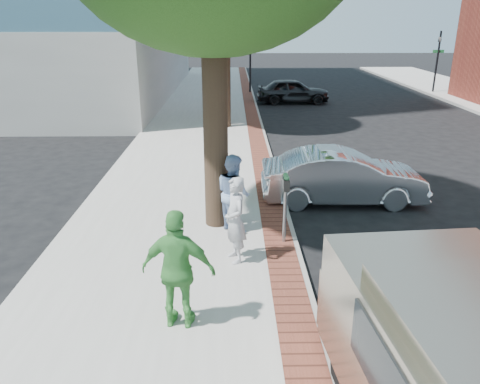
{
  "coord_description": "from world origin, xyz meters",
  "views": [
    {
      "loc": [
        -0.25,
        -7.77,
        4.48
      ],
      "look_at": [
        -0.1,
        1.05,
        1.2
      ],
      "focal_mm": 35.0,
      "sensor_mm": 36.0,
      "label": 1
    }
  ],
  "objects_px": {
    "parking_meter": "(285,194)",
    "person_green": "(178,270)",
    "sedan_silver": "(343,177)",
    "bg_car": "(293,91)",
    "person_gray": "(235,220)",
    "person_officer": "(233,192)"
  },
  "relations": [
    {
      "from": "parking_meter",
      "to": "person_green",
      "type": "bearing_deg",
      "value": -123.96
    },
    {
      "from": "parking_meter",
      "to": "sedan_silver",
      "type": "bearing_deg",
      "value": 55.88
    },
    {
      "from": "bg_car",
      "to": "parking_meter",
      "type": "bearing_deg",
      "value": 171.62
    },
    {
      "from": "person_gray",
      "to": "person_green",
      "type": "distance_m",
      "value": 2.16
    },
    {
      "from": "person_officer",
      "to": "person_green",
      "type": "height_order",
      "value": "person_green"
    },
    {
      "from": "person_gray",
      "to": "person_green",
      "type": "relative_size",
      "value": 0.9
    },
    {
      "from": "person_officer",
      "to": "bg_car",
      "type": "height_order",
      "value": "person_officer"
    },
    {
      "from": "person_gray",
      "to": "person_officer",
      "type": "distance_m",
      "value": 1.43
    },
    {
      "from": "person_green",
      "to": "sedan_silver",
      "type": "relative_size",
      "value": 0.45
    },
    {
      "from": "person_officer",
      "to": "bg_car",
      "type": "relative_size",
      "value": 0.42
    },
    {
      "from": "sedan_silver",
      "to": "person_officer",
      "type": "bearing_deg",
      "value": 125.39
    },
    {
      "from": "parking_meter",
      "to": "person_green",
      "type": "xyz_separation_m",
      "value": [
        -1.84,
        -2.74,
        -0.13
      ]
    },
    {
      "from": "person_green",
      "to": "sedan_silver",
      "type": "height_order",
      "value": "person_green"
    },
    {
      "from": "parking_meter",
      "to": "bg_car",
      "type": "relative_size",
      "value": 0.37
    },
    {
      "from": "sedan_silver",
      "to": "bg_car",
      "type": "distance_m",
      "value": 15.21
    },
    {
      "from": "person_gray",
      "to": "person_officer",
      "type": "height_order",
      "value": "person_officer"
    },
    {
      "from": "person_gray",
      "to": "parking_meter",
      "type": "bearing_deg",
      "value": 107.72
    },
    {
      "from": "sedan_silver",
      "to": "bg_car",
      "type": "xyz_separation_m",
      "value": [
        0.6,
        15.2,
        0.0
      ]
    },
    {
      "from": "bg_car",
      "to": "sedan_silver",
      "type": "bearing_deg",
      "value": 176.95
    },
    {
      "from": "sedan_silver",
      "to": "bg_car",
      "type": "bearing_deg",
      "value": -1.43
    },
    {
      "from": "person_gray",
      "to": "person_officer",
      "type": "bearing_deg",
      "value": 162.21
    },
    {
      "from": "person_gray",
      "to": "bg_car",
      "type": "height_order",
      "value": "person_gray"
    }
  ]
}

